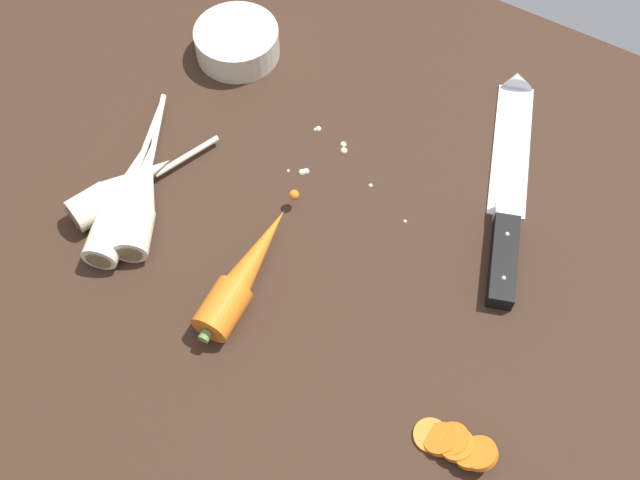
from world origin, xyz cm
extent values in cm
cube|color=#332116|center=(0.00, 0.00, -2.00)|extent=(120.00, 90.00, 4.00)
cube|color=silver|center=(12.91, 21.85, 0.25)|extent=(11.00, 20.30, 0.50)
cone|color=silver|center=(9.07, 32.37, 0.25)|extent=(4.75, 4.18, 3.96)
cube|color=silver|center=(16.35, 12.46, 1.10)|extent=(3.45, 2.89, 2.20)
cube|color=black|center=(18.58, 6.36, 1.10)|extent=(6.41, 11.29, 2.20)
sphere|color=silver|center=(17.62, 8.99, 2.20)|extent=(0.50, 0.50, 0.50)
sphere|color=silver|center=(19.54, 3.73, 2.20)|extent=(0.50, 0.50, 0.50)
cylinder|color=orange|center=(-4.27, -14.82, 2.10)|extent=(4.61, 6.01, 4.20)
cone|color=orange|center=(-4.78, -7.98, 2.10)|extent=(4.99, 13.97, 3.99)
sphere|color=orange|center=(-5.47, 1.32, 2.10)|extent=(1.20, 1.20, 1.20)
cylinder|color=#5B7F3D|center=(-4.02, -18.27, 2.10)|extent=(1.27, 1.09, 1.20)
cylinder|color=beige|center=(-24.38, -11.90, 2.00)|extent=(5.37, 5.75, 4.00)
cone|color=beige|center=(-22.12, -5.86, 2.00)|extent=(6.45, 9.05, 3.80)
cylinder|color=beige|center=(-19.81, 0.32, 1.10)|extent=(3.78, 8.60, 0.70)
cylinder|color=brown|center=(-25.19, -14.07, 2.00)|extent=(2.73, 1.26, 2.80)
cylinder|color=beige|center=(-18.10, -12.10, 2.00)|extent=(6.12, 6.73, 4.00)
cone|color=beige|center=(-21.71, -5.38, 2.00)|extent=(7.97, 10.40, 3.80)
cylinder|color=beige|center=(-25.42, 1.50, 1.10)|extent=(5.62, 9.63, 0.70)
cylinder|color=brown|center=(-16.80, -14.52, 2.00)|extent=(2.61, 1.59, 2.80)
cylinder|color=beige|center=(-20.14, -14.37, 2.00)|extent=(5.65, 6.50, 4.00)
cone|color=beige|center=(-22.77, -7.27, 2.00)|extent=(6.93, 10.41, 3.80)
cylinder|color=beige|center=(-25.47, 0.02, 1.10)|extent=(4.30, 10.08, 0.70)
cylinder|color=brown|center=(-19.20, -16.93, 2.00)|extent=(2.73, 1.25, 2.80)
cylinder|color=orange|center=(20.50, -14.90, 0.35)|extent=(3.52, 3.52, 0.70)
cylinder|color=orange|center=(21.53, -14.90, 0.60)|extent=(3.42, 3.44, 2.13)
cylinder|color=orange|center=(22.48, -14.46, 0.84)|extent=(3.55, 3.58, 2.17)
cylinder|color=orange|center=(23.10, -14.75, 1.08)|extent=(3.50, 3.44, 1.66)
cylinder|color=orange|center=(24.57, -14.89, 1.33)|extent=(3.30, 3.28, 1.92)
cylinder|color=orange|center=(25.34, -14.53, 1.57)|extent=(3.48, 3.51, 2.12)
cylinder|color=beige|center=(-24.62, 17.93, 2.00)|extent=(11.00, 11.00, 4.00)
cylinder|color=#ABA392|center=(-24.62, 17.93, 2.48)|extent=(8.80, 8.80, 2.80)
sphere|color=beige|center=(-8.92, 12.41, 0.37)|extent=(0.74, 0.74, 0.74)
sphere|color=beige|center=(-5.03, 11.90, 0.40)|extent=(0.79, 0.79, 0.79)
sphere|color=beige|center=(-9.19, 12.11, 0.22)|extent=(0.43, 0.43, 0.43)
sphere|color=beige|center=(6.66, 5.96, 0.21)|extent=(0.42, 0.42, 0.42)
sphere|color=beige|center=(-7.18, 5.72, 0.42)|extent=(0.84, 0.84, 0.84)
sphere|color=beige|center=(0.81, 8.29, 0.25)|extent=(0.49, 0.49, 0.49)
sphere|color=beige|center=(-4.49, 11.10, 0.44)|extent=(0.89, 0.89, 0.89)
sphere|color=beige|center=(-8.70, 5.07, 0.20)|extent=(0.41, 0.41, 0.41)
sphere|color=beige|center=(-6.82, 6.10, 0.40)|extent=(0.79, 0.79, 0.79)
camera|label=1|loc=(22.63, -39.65, 75.34)|focal=43.36mm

